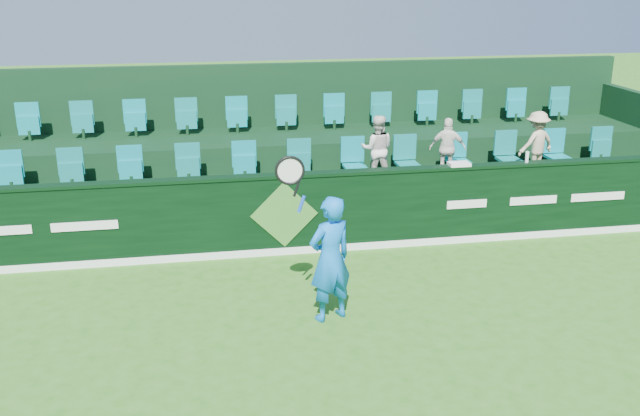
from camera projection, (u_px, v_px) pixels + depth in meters
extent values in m
plane|color=#2B6518|center=(329.00, 383.00, 8.08)|extent=(60.00, 60.00, 0.00)
cube|color=black|center=(283.00, 215.00, 11.60)|extent=(16.00, 0.20, 1.30)
cube|color=black|center=(283.00, 175.00, 11.39)|extent=(16.00, 0.24, 0.05)
cube|color=white|center=(285.00, 251.00, 11.69)|extent=(16.00, 0.02, 0.12)
cube|color=#3E7B2D|center=(284.00, 215.00, 11.48)|extent=(1.10, 0.02, 1.10)
cube|color=white|center=(2.00, 231.00, 10.77)|extent=(0.85, 0.01, 0.14)
cube|color=white|center=(85.00, 226.00, 10.97)|extent=(1.00, 0.01, 0.14)
cube|color=white|center=(467.00, 204.00, 11.99)|extent=(0.70, 0.01, 0.14)
cube|color=white|center=(533.00, 200.00, 12.19)|extent=(0.85, 0.01, 0.14)
cube|color=white|center=(598.00, 197.00, 12.39)|extent=(1.00, 0.01, 0.14)
cube|color=black|center=(276.00, 209.00, 12.71)|extent=(16.00, 2.00, 0.80)
cube|color=black|center=(265.00, 167.00, 14.40)|extent=(16.00, 1.80, 1.30)
cube|color=black|center=(259.00, 126.00, 15.13)|extent=(16.00, 0.20, 2.60)
cube|color=#0B8188|center=(273.00, 165.00, 12.86)|extent=(13.50, 0.50, 0.60)
cube|color=#0B8188|center=(262.00, 118.00, 14.38)|extent=(13.50, 0.50, 0.60)
imported|color=blue|center=(330.00, 259.00, 9.32)|extent=(0.74, 0.62, 1.72)
cylinder|color=#143FBF|center=(301.00, 204.00, 8.90)|extent=(0.11, 0.04, 0.22)
cylinder|color=black|center=(297.00, 189.00, 8.83)|extent=(0.10, 0.03, 0.20)
torus|color=black|center=(290.00, 171.00, 8.74)|extent=(0.48, 0.04, 0.48)
cylinder|color=silver|center=(290.00, 171.00, 8.74)|extent=(0.39, 0.01, 0.39)
imported|color=silver|center=(377.00, 149.00, 12.71)|extent=(0.68, 0.59, 1.22)
imported|color=white|center=(448.00, 148.00, 12.94)|extent=(0.71, 0.47, 1.12)
imported|color=#C1AE88|center=(536.00, 143.00, 13.21)|extent=(0.86, 0.65, 1.19)
cube|color=white|center=(459.00, 164.00, 11.86)|extent=(0.35, 0.23, 0.05)
cylinder|color=white|center=(527.00, 157.00, 12.03)|extent=(0.06, 0.06, 0.19)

